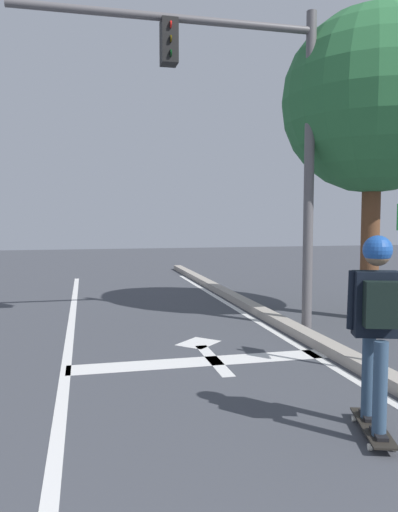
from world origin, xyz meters
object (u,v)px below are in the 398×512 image
roadside_tree (374,102)px  traffic_signal_mast (248,109)px  skater (377,309)px  skateboard (373,428)px

roadside_tree → traffic_signal_mast: bearing=-171.5°
skater → roadside_tree: (2.58, 4.22, 2.70)m
skater → roadside_tree: roadside_tree is taller
skater → traffic_signal_mast: (0.20, 3.87, 2.39)m
skater → roadside_tree: 5.64m
traffic_signal_mast → roadside_tree: (2.38, 0.35, 0.31)m
traffic_signal_mast → roadside_tree: 2.43m
skater → traffic_signal_mast: bearing=87.0°
skateboard → roadside_tree: bearing=58.5°
traffic_signal_mast → roadside_tree: size_ratio=0.94×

